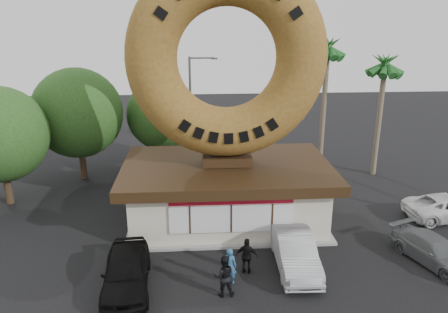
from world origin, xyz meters
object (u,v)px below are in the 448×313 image
object	(u,v)px
car_grey	(434,250)
car_black	(126,271)
giant_donut	(227,59)
street_lamp	(192,105)
person_left	(229,266)
person_center	(224,276)
car_white	(448,207)
car_silver	(295,251)
donut_shop	(227,190)
person_right	(247,256)

from	to	relation	value
car_grey	car_black	bearing A→B (deg)	163.68
giant_donut	street_lamp	xyz separation A→B (m)	(-1.86, 10.00, -4.37)
car_black	person_left	bearing A→B (deg)	-3.47
person_center	car_white	bearing A→B (deg)	-156.53
person_left	car_black	size ratio (longest dim) A/B	0.35
person_left	car_silver	bearing A→B (deg)	-147.95
giant_donut	car_grey	size ratio (longest dim) A/B	2.35
giant_donut	car_black	size ratio (longest dim) A/B	2.14
street_lamp	car_black	world-z (taller)	street_lamp
donut_shop	car_silver	world-z (taller)	donut_shop
person_left	car_black	world-z (taller)	person_left
car_silver	person_left	bearing A→B (deg)	-159.32
person_right	car_grey	bearing A→B (deg)	-162.06
car_grey	person_right	bearing A→B (deg)	161.17
street_lamp	car_black	xyz separation A→B (m)	(-2.79, -16.11, -3.68)
car_black	donut_shop	bearing A→B (deg)	48.52
street_lamp	car_white	distance (m)	18.23
donut_shop	car_white	world-z (taller)	donut_shop
person_right	person_left	bearing A→B (deg)	56.97
street_lamp	car_white	xyz separation A→B (m)	(14.29, -10.67, -3.80)
donut_shop	car_black	bearing A→B (deg)	-127.34
donut_shop	person_right	size ratio (longest dim) A/B	6.64
car_silver	car_black	bearing A→B (deg)	-170.09
person_left	person_right	bearing A→B (deg)	-126.60
donut_shop	car_white	bearing A→B (deg)	-2.99
street_lamp	person_left	size ratio (longest dim) A/B	4.78
person_center	donut_shop	bearing A→B (deg)	-97.02
street_lamp	person_center	world-z (taller)	street_lamp
giant_donut	street_lamp	world-z (taller)	giant_donut
person_center	person_right	distance (m)	1.90
giant_donut	car_black	xyz separation A→B (m)	(-4.65, -6.11, -8.05)
giant_donut	person_center	xyz separation A→B (m)	(-0.61, -6.87, -7.95)
donut_shop	person_right	distance (m)	5.43
person_right	car_silver	size ratio (longest dim) A/B	0.36
person_right	car_white	world-z (taller)	person_right
person_left	person_right	distance (m)	1.10
person_center	person_right	bearing A→B (deg)	-128.39
car_white	donut_shop	bearing A→B (deg)	81.61
car_black	car_silver	world-z (taller)	car_black
person_right	car_black	world-z (taller)	person_right
car_grey	car_white	size ratio (longest dim) A/B	0.88
car_silver	car_white	xyz separation A→B (m)	(9.69, 4.31, -0.10)
person_right	car_silver	xyz separation A→B (m)	(2.23, 0.36, -0.06)
donut_shop	car_silver	bearing A→B (deg)	-61.00
giant_donut	person_center	world-z (taller)	giant_donut
person_right	giant_donut	bearing A→B (deg)	-68.29
donut_shop	giant_donut	bearing A→B (deg)	90.00
donut_shop	car_white	xyz separation A→B (m)	(12.44, -0.65, -1.09)
car_black	car_grey	size ratio (longest dim) A/B	1.10
person_left	car_silver	world-z (taller)	person_left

